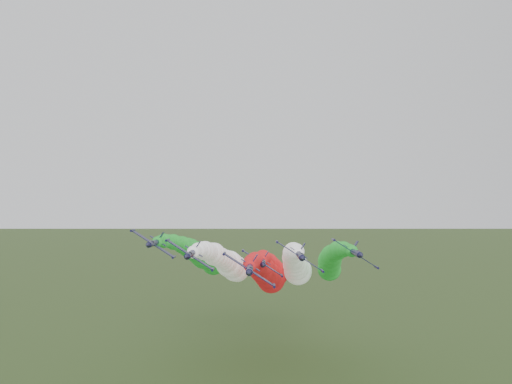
% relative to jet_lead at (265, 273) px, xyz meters
% --- Properties ---
extents(jet_lead, '(14.12, 82.87, 19.57)m').
position_rel_jet_lead_xyz_m(jet_lead, '(0.00, 0.00, 0.00)').
color(jet_lead, black).
rests_on(jet_lead, ground).
extents(jet_inner_left, '(13.47, 82.23, 18.92)m').
position_rel_jet_lead_xyz_m(jet_inner_left, '(-10.78, 6.88, 1.81)').
color(jet_inner_left, black).
rests_on(jet_inner_left, ground).
extents(jet_inner_right, '(14.29, 83.04, 19.74)m').
position_rel_jet_lead_xyz_m(jet_inner_right, '(8.93, 7.99, 1.37)').
color(jet_inner_right, black).
rests_on(jet_inner_right, ground).
extents(jet_outer_left, '(13.79, 82.55, 19.24)m').
position_rel_jet_lead_xyz_m(jet_outer_left, '(-19.29, 16.34, 2.99)').
color(jet_outer_left, black).
rests_on(jet_outer_left, ground).
extents(jet_outer_right, '(13.68, 82.44, 19.13)m').
position_rel_jet_lead_xyz_m(jet_outer_right, '(19.67, 11.62, 1.72)').
color(jet_outer_right, black).
rests_on(jet_outer_right, ground).
extents(jet_trail, '(14.14, 82.90, 19.59)m').
position_rel_jet_lead_xyz_m(jet_trail, '(2.40, 23.62, -1.76)').
color(jet_trail, black).
rests_on(jet_trail, ground).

